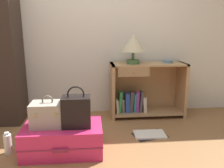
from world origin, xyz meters
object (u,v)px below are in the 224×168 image
object	(u,v)px
table_lamp	(133,44)
suitcase_large	(63,138)
bowl	(168,61)
handbag	(76,111)
open_book_on_floor	(150,134)
train_case	(48,114)
bookshelf	(144,90)
bottle	(8,144)

from	to	relation	value
table_lamp	suitcase_large	size ratio (longest dim) A/B	0.50
bowl	table_lamp	bearing A→B (deg)	-175.49
handbag	open_book_on_floor	bearing A→B (deg)	20.43
bowl	open_book_on_floor	world-z (taller)	bowl
suitcase_large	train_case	bearing A→B (deg)	179.34
bookshelf	suitcase_large	bearing A→B (deg)	-137.24
bookshelf	bottle	bearing A→B (deg)	-148.98
handbag	bottle	bearing A→B (deg)	177.51
open_book_on_floor	bowl	bearing A→B (deg)	59.62
table_lamp	suitcase_large	bearing A→B (deg)	-133.34
bowl	suitcase_large	size ratio (longest dim) A/B	0.18
bookshelf	handbag	xyz separation A→B (m)	(-0.86, -0.94, 0.07)
table_lamp	train_case	bearing A→B (deg)	-137.46
table_lamp	open_book_on_floor	distance (m)	1.15
bookshelf	open_book_on_floor	bearing A→B (deg)	-96.09
bottle	open_book_on_floor	world-z (taller)	bottle
handbag	bottle	xyz separation A→B (m)	(-0.66, 0.03, -0.32)
suitcase_large	handbag	bearing A→B (deg)	-9.18
train_case	suitcase_large	bearing A→B (deg)	-0.66
table_lamp	suitcase_large	world-z (taller)	table_lamp
bookshelf	suitcase_large	size ratio (longest dim) A/B	1.32
bookshelf	table_lamp	xyz separation A→B (m)	(-0.17, -0.04, 0.62)
handbag	open_book_on_floor	distance (m)	0.94
open_book_on_floor	bottle	bearing A→B (deg)	-169.64
suitcase_large	open_book_on_floor	bearing A→B (deg)	16.35
suitcase_large	bookshelf	bearing A→B (deg)	42.76
bookshelf	bottle	xyz separation A→B (m)	(-1.52, -0.92, -0.25)
table_lamp	suitcase_large	xyz separation A→B (m)	(-0.83, -0.88, -0.84)
bottle	suitcase_large	bearing A→B (deg)	-0.72
bookshelf	table_lamp	size ratio (longest dim) A/B	2.64
bowl	bottle	bearing A→B (deg)	-153.59
bowl	suitcase_large	world-z (taller)	bowl
table_lamp	handbag	world-z (taller)	table_lamp
bookshelf	suitcase_large	distance (m)	1.38
table_lamp	bottle	bearing A→B (deg)	-147.23
handbag	train_case	bearing A→B (deg)	174.88
train_case	table_lamp	bearing A→B (deg)	42.54
table_lamp	bowl	size ratio (longest dim) A/B	2.75
bookshelf	suitcase_large	world-z (taller)	bookshelf
open_book_on_floor	train_case	bearing A→B (deg)	-165.60
bookshelf	train_case	distance (m)	1.45
table_lamp	bottle	size ratio (longest dim) A/B	1.74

